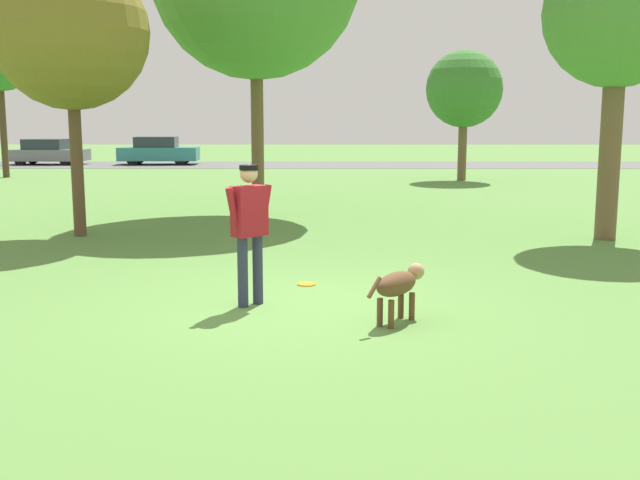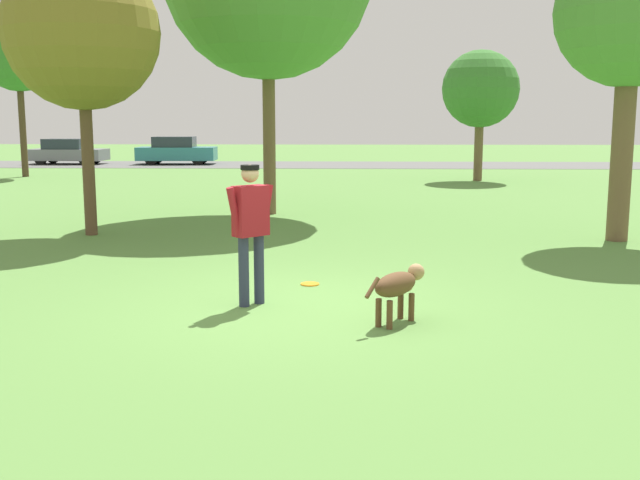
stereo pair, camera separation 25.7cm
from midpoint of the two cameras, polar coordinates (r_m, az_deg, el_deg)
The scene contains 10 objects.
ground_plane at distance 9.45m, azimuth -3.27°, elevation -5.01°, with size 120.00×120.00×0.00m, color #56843D.
far_road_strip at distance 38.36m, azimuth -0.57°, elevation 5.75°, with size 120.00×6.00×0.01m.
person at distance 9.31m, azimuth -6.18°, elevation 1.36°, with size 0.57×0.56×1.77m.
dog at distance 8.61m, azimuth 5.18°, elevation -3.42°, with size 0.77×0.96×0.63m.
frisbee at distance 10.60m, azimuth -1.72°, elevation -3.38°, with size 0.26×0.26×0.02m.
tree_near_right at distance 15.54m, azimuth 21.32°, elevation 15.60°, with size 2.78×2.78×5.67m.
tree_far_right at distance 29.12m, azimuth 10.67°, elevation 11.20°, with size 2.87×2.87×4.87m.
tree_near_left at distance 15.72m, azimuth -18.97°, elevation 14.78°, with size 3.02×3.02×5.50m.
parked_car_grey at distance 41.06m, azimuth -20.20°, elevation 6.30°, with size 3.91×1.87×1.31m.
parked_car_teal at distance 39.51m, azimuth -12.40°, elevation 6.64°, with size 4.05×1.88×1.43m.
Camera 1 is at (0.46, -9.14, 2.32)m, focal length 42.00 mm.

